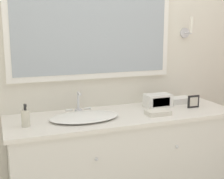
{
  "coord_description": "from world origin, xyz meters",
  "views": [
    {
      "loc": [
        -0.91,
        -1.85,
        1.53
      ],
      "look_at": [
        -0.1,
        0.3,
        1.06
      ],
      "focal_mm": 50.0,
      "sensor_mm": 36.0,
      "label": 1
    }
  ],
  "objects": [
    {
      "name": "hand_towel_far_corner",
      "position": [
        0.24,
        0.19,
        0.88
      ],
      "size": [
        0.18,
        0.12,
        0.03
      ],
      "color": "silver",
      "rests_on": "vanity_counter"
    },
    {
      "name": "hand_towel_near_sink",
      "position": [
        0.6,
        0.45,
        0.88
      ],
      "size": [
        0.2,
        0.12,
        0.05
      ],
      "color": "white",
      "rests_on": "vanity_counter"
    },
    {
      "name": "picture_frame",
      "position": [
        0.62,
        0.27,
        0.91
      ],
      "size": [
        0.11,
        0.01,
        0.1
      ],
      "color": "black",
      "rests_on": "vanity_counter"
    },
    {
      "name": "sink_basin",
      "position": [
        -0.32,
        0.28,
        0.88
      ],
      "size": [
        0.52,
        0.37,
        0.17
      ],
      "color": "white",
      "rests_on": "vanity_counter"
    },
    {
      "name": "vanity_counter",
      "position": [
        0.0,
        0.3,
        0.43
      ],
      "size": [
        1.8,
        0.58,
        0.86
      ],
      "color": "silver",
      "rests_on": "ground_plane"
    },
    {
      "name": "appliance_box",
      "position": [
        0.35,
        0.4,
        0.91
      ],
      "size": [
        0.22,
        0.13,
        0.11
      ],
      "color": "white",
      "rests_on": "vanity_counter"
    },
    {
      "name": "soap_bottle",
      "position": [
        -0.74,
        0.25,
        0.92
      ],
      "size": [
        0.06,
        0.06,
        0.16
      ],
      "color": "beige",
      "rests_on": "vanity_counter"
    },
    {
      "name": "wall_back",
      "position": [
        -0.01,
        0.62,
        1.28
      ],
      "size": [
        8.0,
        0.18,
        2.55
      ],
      "color": "silver",
      "rests_on": "ground_plane"
    }
  ]
}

